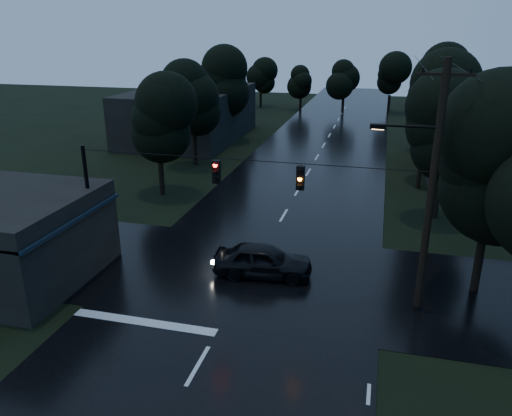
% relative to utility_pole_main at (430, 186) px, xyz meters
% --- Properties ---
extents(main_road, '(12.00, 120.00, 0.02)m').
position_rel_utility_pole_main_xyz_m(main_road, '(-7.41, 19.00, -5.26)').
color(main_road, black).
rests_on(main_road, ground).
extents(cross_street, '(60.00, 9.00, 0.02)m').
position_rel_utility_pole_main_xyz_m(cross_street, '(-7.41, 1.00, -5.26)').
color(cross_street, black).
rests_on(cross_street, ground).
extents(building_far_right, '(10.00, 14.00, 4.40)m').
position_rel_utility_pole_main_xyz_m(building_far_right, '(6.59, 23.00, -3.06)').
color(building_far_right, black).
rests_on(building_far_right, ground).
extents(building_far_left, '(10.00, 16.00, 5.00)m').
position_rel_utility_pole_main_xyz_m(building_far_left, '(-21.41, 29.00, -2.76)').
color(building_far_left, black).
rests_on(building_far_left, ground).
extents(utility_pole_main, '(3.50, 0.30, 10.00)m').
position_rel_utility_pole_main_xyz_m(utility_pole_main, '(0.00, 0.00, 0.00)').
color(utility_pole_main, black).
rests_on(utility_pole_main, ground).
extents(utility_pole_far, '(2.00, 0.30, 7.50)m').
position_rel_utility_pole_main_xyz_m(utility_pole_far, '(0.89, 17.00, -1.38)').
color(utility_pole_far, black).
rests_on(utility_pole_far, ground).
extents(anchor_pole_left, '(0.18, 0.18, 6.00)m').
position_rel_utility_pole_main_xyz_m(anchor_pole_left, '(-14.91, 0.00, -2.26)').
color(anchor_pole_left, black).
rests_on(anchor_pole_left, ground).
extents(span_signals, '(15.00, 0.37, 1.12)m').
position_rel_utility_pole_main_xyz_m(span_signals, '(-6.85, -0.01, -0.01)').
color(span_signals, black).
rests_on(span_signals, ground).
extents(tree_corner_near, '(4.48, 4.48, 9.44)m').
position_rel_utility_pole_main_xyz_m(tree_corner_near, '(2.59, 2.00, 0.74)').
color(tree_corner_near, black).
rests_on(tree_corner_near, ground).
extents(tree_left_a, '(3.92, 3.92, 8.26)m').
position_rel_utility_pole_main_xyz_m(tree_left_a, '(-16.41, 11.00, -0.02)').
color(tree_left_a, black).
rests_on(tree_left_a, ground).
extents(tree_left_b, '(4.20, 4.20, 8.85)m').
position_rel_utility_pole_main_xyz_m(tree_left_b, '(-17.01, 19.00, 0.36)').
color(tree_left_b, black).
rests_on(tree_left_b, ground).
extents(tree_left_c, '(4.48, 4.48, 9.44)m').
position_rel_utility_pole_main_xyz_m(tree_left_c, '(-17.61, 29.00, 0.74)').
color(tree_left_c, black).
rests_on(tree_left_c, ground).
extents(tree_right_a, '(4.20, 4.20, 8.85)m').
position_rel_utility_pole_main_xyz_m(tree_right_a, '(1.59, 11.00, 0.36)').
color(tree_right_a, black).
rests_on(tree_right_a, ground).
extents(tree_right_b, '(4.48, 4.48, 9.44)m').
position_rel_utility_pole_main_xyz_m(tree_right_b, '(2.19, 19.00, 0.74)').
color(tree_right_b, black).
rests_on(tree_right_b, ground).
extents(tree_right_c, '(4.76, 4.76, 10.03)m').
position_rel_utility_pole_main_xyz_m(tree_right_c, '(2.79, 29.00, 1.11)').
color(tree_right_c, black).
rests_on(tree_right_c, ground).
extents(car, '(4.73, 2.29, 1.56)m').
position_rel_utility_pole_main_xyz_m(car, '(-6.81, 1.05, -4.48)').
color(car, black).
rests_on(car, ground).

